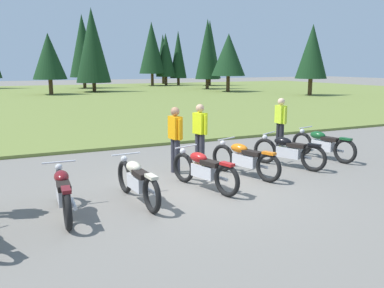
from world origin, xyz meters
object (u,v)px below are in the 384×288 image
rider_checking_bike (280,121)px  motorcycle_maroon (63,192)px  motorcycle_black (288,151)px  rider_near_row_end (200,131)px  motorcycle_red (204,169)px  motorcycle_orange (244,159)px  motorcycle_cream (137,180)px  rider_with_back_turned (175,136)px  motorcycle_british_green (322,144)px

rider_checking_bike → motorcycle_maroon: bearing=-156.9°
motorcycle_black → rider_near_row_end: rider_near_row_end is taller
motorcycle_red → rider_near_row_end: size_ratio=1.23×
motorcycle_orange → rider_checking_bike: (2.67, 2.14, 0.51)m
rider_near_row_end → motorcycle_maroon: bearing=-149.4°
rider_checking_bike → motorcycle_black: bearing=-121.3°
motorcycle_cream → motorcycle_red: bearing=7.8°
motorcycle_cream → rider_near_row_end: 3.25m
rider_checking_bike → rider_with_back_turned: 4.23m
motorcycle_maroon → motorcycle_red: 3.02m
motorcycle_red → rider_checking_bike: (4.02, 2.62, 0.51)m
motorcycle_red → motorcycle_british_green: (4.40, 1.12, 0.00)m
motorcycle_red → motorcycle_black: same height
motorcycle_british_green → rider_with_back_turned: bearing=175.4°
motorcycle_orange → rider_checking_bike: size_ratio=1.21×
motorcycle_british_green → rider_with_back_turned: 4.49m
motorcycle_maroon → motorcycle_cream: 1.43m
motorcycle_cream → motorcycle_maroon: bearing=-173.9°
rider_checking_bike → motorcycle_british_green: bearing=-76.0°
motorcycle_black → motorcycle_red: bearing=-165.0°
motorcycle_maroon → rider_checking_bike: 7.65m
motorcycle_maroon → motorcycle_british_green: bearing=11.4°
rider_near_row_end → rider_with_back_turned: 0.98m
motorcycle_orange → motorcycle_british_green: bearing=11.8°
motorcycle_british_green → rider_near_row_end: 3.68m
rider_checking_bike → rider_with_back_turned: size_ratio=1.00×
motorcycle_cream → motorcycle_red: 1.59m
motorcycle_black → rider_checking_bike: 2.22m
rider_checking_bike → rider_near_row_end: (-3.19, -0.72, 0.00)m
motorcycle_cream → rider_checking_bike: size_ratio=1.26×
motorcycle_british_green → rider_near_row_end: (-3.56, 0.78, 0.51)m
motorcycle_cream → motorcycle_black: (4.47, 0.99, 0.00)m
motorcycle_orange → motorcycle_red: bearing=-160.2°
motorcycle_black → rider_checking_bike: (1.12, 1.85, 0.51)m
motorcycle_orange → rider_near_row_end: 1.59m
motorcycle_orange → rider_near_row_end: size_ratio=1.21×
motorcycle_maroon → motorcycle_orange: bearing=11.1°
motorcycle_black → rider_checking_bike: bearing=58.7°
motorcycle_red → motorcycle_british_green: same height
rider_near_row_end → rider_with_back_turned: (-0.89, -0.42, 0.00)m
motorcycle_orange → motorcycle_british_green: size_ratio=0.98×
rider_with_back_turned → motorcycle_cream: bearing=-132.0°
motorcycle_red → rider_with_back_turned: bearing=92.0°
motorcycle_maroon → motorcycle_cream: bearing=6.1°
rider_near_row_end → rider_checking_bike: bearing=12.8°
motorcycle_cream → rider_with_back_turned: rider_with_back_turned is taller
rider_near_row_end → motorcycle_british_green: bearing=-12.4°
motorcycle_cream → motorcycle_red: same height
rider_checking_bike → motorcycle_red: bearing=-146.9°
motorcycle_orange → rider_near_row_end: rider_near_row_end is taller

